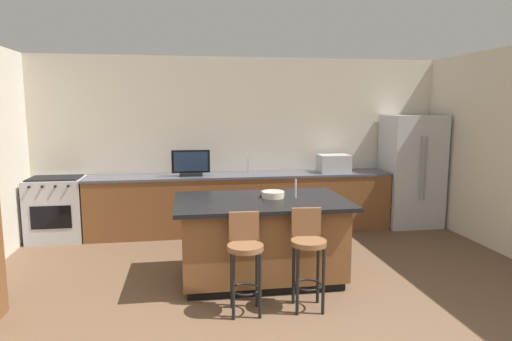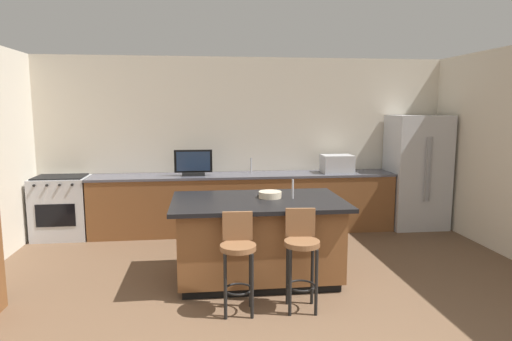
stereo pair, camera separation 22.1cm
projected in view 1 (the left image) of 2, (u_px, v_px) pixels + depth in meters
The scene contains 14 objects.
wall_back at pixel (242, 143), 7.13m from camera, with size 6.97×0.12×2.72m, color beige.
counter_back at pixel (242, 203), 6.88m from camera, with size 4.68×0.62×0.91m.
kitchen_island at pixel (261, 239), 4.97m from camera, with size 1.91×1.18×0.92m.
refrigerator at pixel (411, 171), 7.21m from camera, with size 0.88×0.73×1.81m.
range_oven at pixel (57, 209), 6.46m from camera, with size 0.78×0.63×0.93m.
microwave at pixel (334, 163), 7.03m from camera, with size 0.48×0.36×0.28m, color #B7BABF.
tv_monitor at pixel (191, 164), 6.62m from camera, with size 0.57×0.16×0.39m.
sink_faucet_back at pixel (248, 166), 6.92m from camera, with size 0.02×0.02×0.24m, color #B2B2B7.
sink_faucet_island at pixel (296, 189), 4.95m from camera, with size 0.02×0.02×0.22m, color #B2B2B7.
bar_stool_left at pixel (245, 254), 4.15m from camera, with size 0.34×0.34×0.95m.
bar_stool_right at pixel (308, 250), 4.24m from camera, with size 0.34×0.35×0.97m.
fruit_bowl at pixel (273, 194), 5.00m from camera, with size 0.26×0.26×0.07m, color beige.
cell_phone at pixel (278, 196), 5.08m from camera, with size 0.07×0.15×0.01m, color black.
tv_remote at pixel (265, 194), 5.14m from camera, with size 0.04×0.17×0.02m, color black.
Camera 1 is at (-0.89, -2.69, 1.94)m, focal length 30.96 mm.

